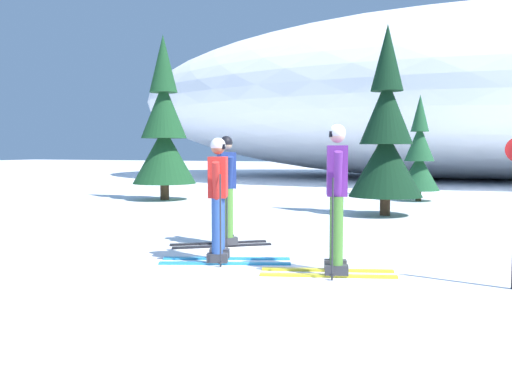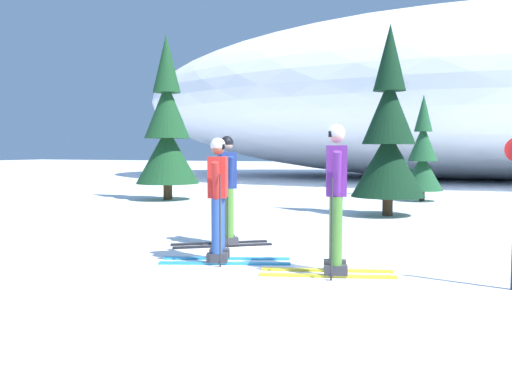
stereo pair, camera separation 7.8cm
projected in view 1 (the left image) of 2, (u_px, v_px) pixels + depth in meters
name	position (u px, v px, depth m)	size (l,w,h in m)	color
ground_plane	(297.00, 260.00, 8.06)	(120.00, 120.00, 0.00)	white
skier_red_jacket	(219.00, 197.00, 7.89)	(1.82, 1.04, 1.70)	#2893CC
skier_purple_jacket	(336.00, 196.00, 7.11)	(1.72, 0.88, 1.85)	gold
skier_navy_jacket	(226.00, 189.00, 9.28)	(1.52, 1.27, 1.76)	black
pine_tree_far_left	(164.00, 131.00, 17.53)	(1.92, 1.92, 4.98)	#47301E
pine_tree_center_left	(384.00, 156.00, 19.34)	(1.20, 1.20, 3.12)	#47301E
pine_tree_center_right	(386.00, 136.00, 13.39)	(1.70, 1.70, 4.41)	#47301E
pine_tree_far_right	(419.00, 157.00, 17.22)	(1.22, 1.22, 3.16)	#47301E
snow_ridge_background	(475.00, 96.00, 29.94)	(37.22, 20.84, 8.53)	white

